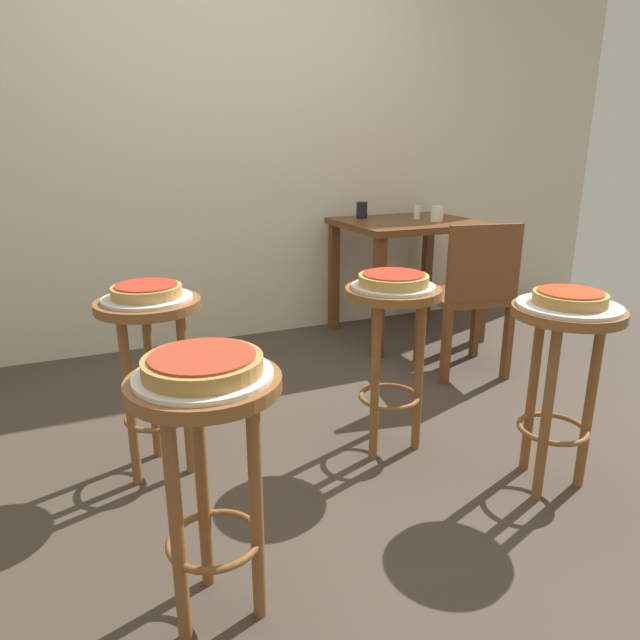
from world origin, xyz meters
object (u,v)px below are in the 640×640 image
Objects in this scene: pizza_middle at (570,298)px; condiment_shaker at (417,212)px; stool_rear at (152,348)px; cup_far_edge at (362,210)px; wooden_chair at (471,293)px; pizza_rear at (147,291)px; serving_plate_middle at (569,306)px; cup_near_edge at (437,214)px; pizza_foreground at (203,364)px; stool_middle at (562,357)px; serving_plate_foreground at (204,375)px; serving_plate_rear at (147,298)px; dining_table at (407,242)px; stool_foreground at (208,445)px; serving_plate_leftside at (393,286)px; stool_leftside at (392,332)px; pizza_leftside at (394,279)px.

condiment_shaker is at bearing 73.40° from pizza_middle.
pizza_middle is 1.50m from stool_rear.
cup_far_edge is 0.13× the size of wooden_chair.
pizza_rear is at bearing -149.31° from condiment_shaker.
cup_near_edge is at bearing 70.43° from serving_plate_middle.
stool_middle is (1.29, 0.11, -0.22)m from pizza_foreground.
pizza_middle is at bearing -106.60° from condiment_shaker.
pizza_middle is 1.97m from cup_far_edge.
pizza_foreground reaches higher than serving_plate_foreground.
wooden_chair is (0.40, 1.02, -0.05)m from stool_middle.
wooden_chair is at bearing 10.97° from serving_plate_rear.
dining_table is at bearing 75.76° from stool_middle.
cup_near_edge reaches higher than stool_foreground.
wooden_chair is at bearing 33.34° from serving_plate_leftside.
serving_plate_leftside is 0.47× the size of stool_rear.
stool_middle is 2.12× the size of serving_plate_leftside.
cup_far_edge reaches higher than stool_leftside.
stool_rear is (-0.91, 0.20, -0.19)m from serving_plate_leftside.
wooden_chair is (1.69, 1.13, -0.24)m from serving_plate_foreground.
pizza_rear is at bearing -148.98° from dining_table.
pizza_leftside reaches higher than stool_rear.
pizza_rear is at bearing 167.60° from serving_plate_leftside.
pizza_leftside is at bearing -125.99° from condiment_shaker.
pizza_middle is at bearing 4.87° from stool_foreground.
cup_near_edge is (0.58, 1.63, 0.09)m from pizza_middle.
pizza_leftside reaches higher than stool_middle.
stool_middle is at bearing 4.87° from stool_foreground.
stool_middle is 2.83× the size of pizza_middle.
pizza_leftside is at bearing -113.17° from cup_far_edge.
pizza_rear is 1.77m from wooden_chair.
serving_plate_middle is at bearing -90.00° from stool_middle.
stool_middle is 1.76m from cup_near_edge.
dining_table is (0.85, 1.26, -0.10)m from pizza_leftside.
pizza_rear reaches higher than serving_plate_middle.
serving_plate_leftside is (-0.41, 0.49, -0.03)m from pizza_middle.
cup_near_edge is (1.87, 1.74, 0.09)m from pizza_foreground.
serving_plate_foreground is 0.80m from serving_plate_rear.
pizza_rear is at bearing -169.03° from wooden_chair.
serving_plate_leftside is at bearing -12.40° from pizza_rear.
serving_plate_foreground is 0.40× the size of wooden_chair.
cup_far_edge is (0.22, 1.96, 0.31)m from stool_middle.
serving_plate_foreground is 0.80m from pizza_rear.
serving_plate_leftside is 1.32× the size of pizza_rear.
pizza_middle is 1.86m from condiment_shaker.
serving_plate_foreground is 3.84× the size of condiment_shaker.
condiment_shaker is at bearing 23.74° from dining_table.
serving_plate_middle is 0.64m from pizza_leftside.
stool_middle is 0.66m from serving_plate_leftside.
stool_middle is 1.09m from wooden_chair.
serving_plate_middle reaches higher than stool_middle.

